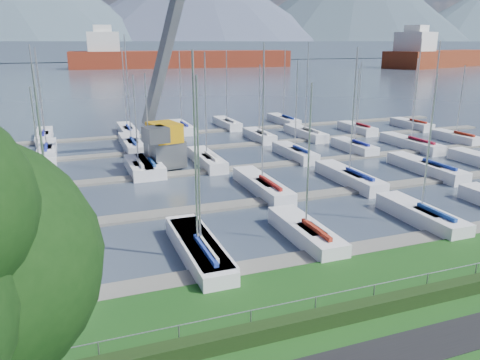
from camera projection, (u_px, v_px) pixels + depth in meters
name	position (u px, v px, depth m)	size (l,w,h in m)	color
path	(376.00, 358.00, 17.99)	(160.00, 2.00, 0.04)	black
water	(81.00, 65.00, 254.42)	(800.00, 540.00, 0.20)	#3B4656
hedge	(340.00, 315.00, 20.23)	(80.00, 0.70, 0.70)	black
fence	(336.00, 293.00, 20.35)	(0.04, 0.04, 80.00)	gray
foothill	(76.00, 51.00, 315.50)	(900.00, 80.00, 12.00)	#475567
docks	(188.00, 173.00, 44.12)	(90.00, 41.60, 0.25)	slate
crane	(165.00, 109.00, 45.93)	(6.70, 13.18, 22.35)	slate
cargo_ship_mid	(174.00, 60.00, 225.07)	(105.75, 25.57, 21.50)	maroon
cargo_ship_east	(440.00, 58.00, 233.02)	(82.63, 43.98, 21.50)	maroon
sailboat_fleet	(145.00, 112.00, 43.95)	(74.45, 49.91, 13.05)	#1B3498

